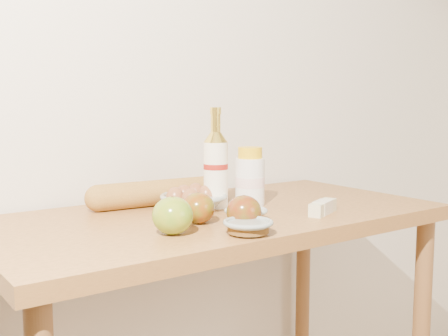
# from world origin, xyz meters

# --- Properties ---
(back_wall) EXTENTS (3.50, 0.02, 2.60)m
(back_wall) POSITION_xyz_m (0.00, 1.51, 1.30)
(back_wall) COLOR beige
(back_wall) RESTS_ON ground
(table) EXTENTS (1.20, 0.60, 0.90)m
(table) POSITION_xyz_m (0.00, 1.18, 0.78)
(table) COLOR #AE7438
(table) RESTS_ON ground
(bourbon_bottle) EXTENTS (0.08, 0.08, 0.27)m
(bourbon_bottle) POSITION_xyz_m (0.03, 1.24, 1.01)
(bourbon_bottle) COLOR white
(bourbon_bottle) RESTS_ON table
(cream_bottle) EXTENTS (0.10, 0.10, 0.16)m
(cream_bottle) POSITION_xyz_m (0.13, 1.21, 0.98)
(cream_bottle) COLOR white
(cream_bottle) RESTS_ON table
(egg_bowl) EXTENTS (0.23, 0.23, 0.06)m
(egg_bowl) POSITION_xyz_m (-0.03, 1.25, 0.93)
(egg_bowl) COLOR #95A39D
(egg_bowl) RESTS_ON table
(baguette) EXTENTS (0.43, 0.10, 0.07)m
(baguette) POSITION_xyz_m (-0.08, 1.35, 0.94)
(baguette) COLOR #B68337
(baguette) RESTS_ON table
(apple_yellowgreen) EXTENTS (0.10, 0.10, 0.08)m
(apple_yellowgreen) POSITION_xyz_m (-0.22, 1.04, 0.94)
(apple_yellowgreen) COLOR olive
(apple_yellowgreen) RESTS_ON table
(apple_redgreen_front) EXTENTS (0.10, 0.10, 0.08)m
(apple_redgreen_front) POSITION_xyz_m (-0.05, 1.00, 0.94)
(apple_redgreen_front) COLOR maroon
(apple_redgreen_front) RESTS_ON table
(apple_redgreen_right) EXTENTS (0.08, 0.08, 0.08)m
(apple_redgreen_right) POSITION_xyz_m (-0.11, 1.09, 0.94)
(apple_redgreen_right) COLOR #981508
(apple_redgreen_right) RESTS_ON table
(sugar_bowl) EXTENTS (0.12, 0.12, 0.03)m
(sugar_bowl) POSITION_xyz_m (-0.08, 0.94, 0.92)
(sugar_bowl) COLOR gray
(sugar_bowl) RESTS_ON table
(syrup_bowl) EXTENTS (0.11, 0.11, 0.03)m
(syrup_bowl) POSITION_xyz_m (-0.01, 1.05, 0.92)
(syrup_bowl) COLOR #98A6A1
(syrup_bowl) RESTS_ON table
(butter_stick) EXTENTS (0.12, 0.08, 0.04)m
(butter_stick) POSITION_xyz_m (0.21, 1.00, 0.92)
(butter_stick) COLOR beige
(butter_stick) RESTS_ON table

